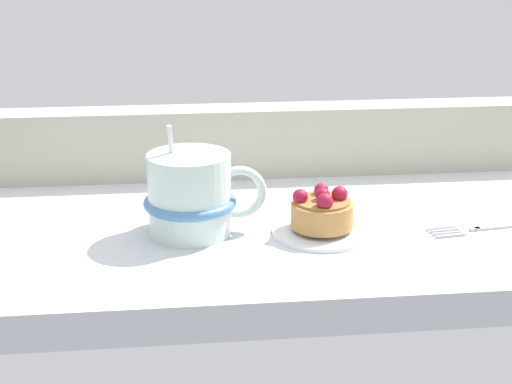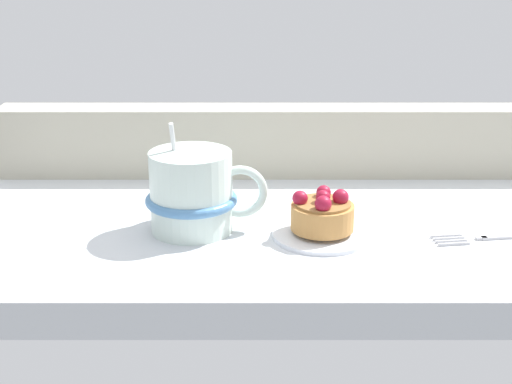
% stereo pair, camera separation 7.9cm
% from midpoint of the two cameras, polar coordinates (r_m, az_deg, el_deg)
% --- Properties ---
extents(ground_plane, '(0.79, 0.40, 0.04)m').
position_cam_midpoint_polar(ground_plane, '(0.85, 0.18, -3.28)').
color(ground_plane, silver).
extents(window_rail_back, '(0.78, 0.06, 0.09)m').
position_cam_midpoint_polar(window_rail_back, '(0.99, -0.91, 4.02)').
color(window_rail_back, '#B2AD99').
rests_on(window_rail_back, ground_plane).
extents(dessert_plate, '(0.11, 0.11, 0.01)m').
position_cam_midpoint_polar(dessert_plate, '(0.80, 2.31, -3.02)').
color(dessert_plate, silver).
rests_on(dessert_plate, ground_plane).
extents(raspberry_tart, '(0.07, 0.07, 0.04)m').
position_cam_midpoint_polar(raspberry_tart, '(0.79, 2.33, -1.50)').
color(raspberry_tart, '#B77F42').
rests_on(raspberry_tart, dessert_plate).
extents(coffee_mug, '(0.13, 0.10, 0.12)m').
position_cam_midpoint_polar(coffee_mug, '(0.80, -7.84, -0.28)').
color(coffee_mug, silver).
rests_on(coffee_mug, ground_plane).
extents(dessert_fork, '(0.17, 0.04, 0.01)m').
position_cam_midpoint_polar(dessert_fork, '(0.85, 15.95, -2.56)').
color(dessert_fork, '#B7B7BC').
rests_on(dessert_fork, ground_plane).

